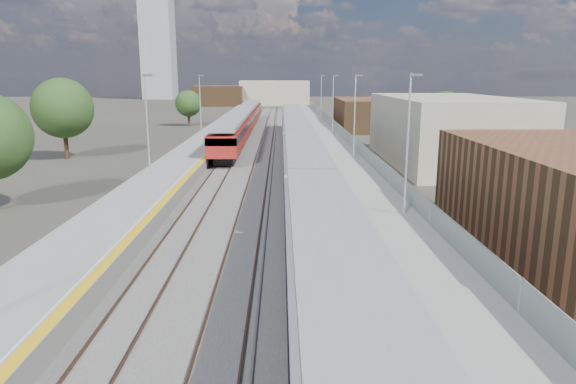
{
  "coord_description": "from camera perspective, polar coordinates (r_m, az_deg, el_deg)",
  "views": [
    {
      "loc": [
        -0.08,
        -4.94,
        8.37
      ],
      "look_at": [
        0.28,
        22.26,
        2.2
      ],
      "focal_mm": 32.0,
      "sensor_mm": 36.0,
      "label": 1
    }
  ],
  "objects": [
    {
      "name": "tree_d",
      "position": [
        66.33,
        17.09,
        8.55
      ],
      "size": [
        4.84,
        4.84,
        6.55
      ],
      "color": "#382619",
      "rests_on": "ground"
    },
    {
      "name": "tracks",
      "position": [
        59.71,
        -2.26,
        4.81
      ],
      "size": [
        8.96,
        160.0,
        0.17
      ],
      "color": "#4C3323",
      "rests_on": "ground"
    },
    {
      "name": "buildings",
      "position": [
        144.69,
        -8.14,
        13.58
      ],
      "size": [
        72.0,
        185.5,
        40.0
      ],
      "color": "brown",
      "rests_on": "ground"
    },
    {
      "name": "tree_c",
      "position": [
        90.09,
        -11.02,
        9.63
      ],
      "size": [
        4.44,
        4.44,
        6.02
      ],
      "color": "#382619",
      "rests_on": "ground"
    },
    {
      "name": "tree_b",
      "position": [
        57.29,
        -23.75,
        8.51
      ],
      "size": [
        6.05,
        6.05,
        8.21
      ],
      "color": "#382619",
      "rests_on": "ground"
    },
    {
      "name": "platform_right",
      "position": [
        58.21,
        4.56,
        5.0
      ],
      "size": [
        4.7,
        155.0,
        8.52
      ],
      "color": "slate",
      "rests_on": "ground"
    },
    {
      "name": "ballast_bed",
      "position": [
        58.08,
        -2.89,
        4.51
      ],
      "size": [
        10.5,
        155.0,
        0.06
      ],
      "primitive_type": "cube",
      "color": "#565451",
      "rests_on": "ground"
    },
    {
      "name": "red_train",
      "position": [
        75.43,
        -4.92,
        8.01
      ],
      "size": [
        2.89,
        58.55,
        3.65
      ],
      "color": "black",
      "rests_on": "ground"
    },
    {
      "name": "ground",
      "position": [
        55.57,
        -0.66,
        4.12
      ],
      "size": [
        320.0,
        320.0,
        0.0
      ],
      "primitive_type": "plane",
      "color": "#47443A",
      "rests_on": "ground"
    },
    {
      "name": "green_train",
      "position": [
        45.47,
        1.25,
        5.07
      ],
      "size": [
        2.93,
        81.48,
        3.22
      ],
      "color": "black",
      "rests_on": "ground"
    },
    {
      "name": "platform_left",
      "position": [
        58.65,
        -9.57,
        4.91
      ],
      "size": [
        4.3,
        155.0,
        8.52
      ],
      "color": "slate",
      "rests_on": "ground"
    }
  ]
}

